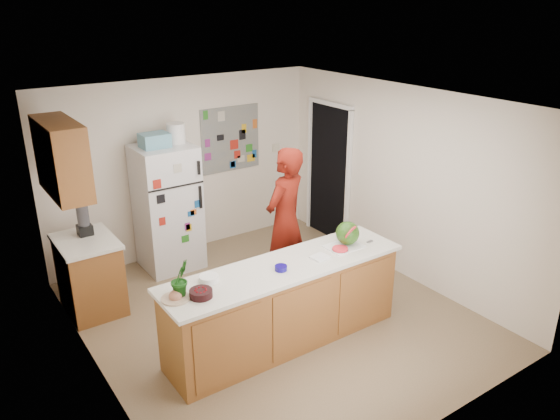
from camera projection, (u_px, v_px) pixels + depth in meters
floor at (274, 316)px, 6.41m from camera, size 4.00×4.50×0.02m
wall_back at (184, 167)px, 7.68m from camera, size 4.00×0.02×2.50m
wall_left at (88, 264)px, 4.89m from camera, size 0.02×4.50×2.50m
wall_right at (403, 183)px, 7.01m from camera, size 0.02×4.50×2.50m
ceiling at (273, 101)px, 5.49m from camera, size 4.00×4.50×0.02m
doorway at (329, 173)px, 8.19m from camera, size 0.03×0.85×2.04m
peninsula_base at (285, 306)px, 5.76m from camera, size 2.60×0.62×0.88m
peninsula_top at (285, 267)px, 5.59m from camera, size 2.68×0.70×0.04m
side_counter_base at (90, 276)px, 6.39m from camera, size 0.60×0.80×0.86m
side_counter_top at (85, 241)px, 6.23m from camera, size 0.64×0.84×0.04m
upper_cabinets at (61, 158)px, 5.75m from camera, size 0.35×1.00×0.80m
refrigerator at (168, 208)px, 7.30m from camera, size 0.75×0.70×1.70m
fridge_top_bin at (155, 140)px, 6.90m from camera, size 0.35×0.28×0.18m
photo_collage at (231, 139)px, 7.95m from camera, size 0.95×0.01×0.95m
person at (285, 220)px, 6.72m from camera, size 0.79×0.66×1.84m
blender_appliance at (83, 219)px, 6.29m from camera, size 0.14×0.14×0.38m
cutting_board at (344, 246)px, 6.00m from camera, size 0.40×0.30×0.01m
watermelon at (348, 233)px, 5.99m from camera, size 0.26×0.26×0.26m
watermelon_slice at (340, 249)px, 5.90m from camera, size 0.17×0.17×0.02m
cherry_bowl at (201, 293)px, 4.99m from camera, size 0.22×0.22×0.07m
white_bowl at (209, 279)px, 5.26m from camera, size 0.20×0.20×0.06m
cobalt_bowl at (281, 268)px, 5.48m from camera, size 0.13×0.13×0.05m
plate at (176, 298)px, 4.96m from camera, size 0.30×0.30×0.02m
paper_towel at (320, 257)px, 5.74m from camera, size 0.20×0.18×0.02m
keys at (370, 241)px, 6.12m from camera, size 0.09×0.05×0.01m
potted_plant at (180, 279)px, 4.96m from camera, size 0.25×0.23×0.35m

